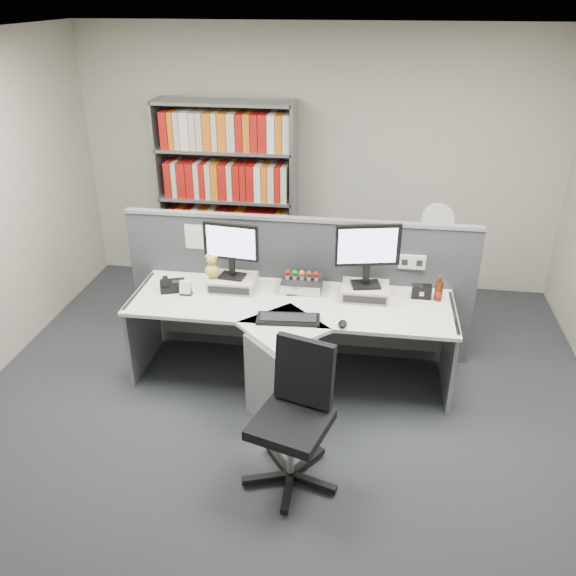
% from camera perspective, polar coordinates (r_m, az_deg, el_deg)
% --- Properties ---
extents(ground, '(5.50, 5.50, 0.00)m').
position_cam_1_polar(ground, '(4.54, -1.24, -14.16)').
color(ground, '#303439').
rests_on(ground, ground).
extents(room_shell, '(5.04, 5.54, 2.72)m').
position_cam_1_polar(room_shell, '(3.63, -1.52, 7.74)').
color(room_shell, '#ADAB9B').
rests_on(room_shell, ground).
extents(partition, '(3.00, 0.08, 1.27)m').
position_cam_1_polar(partition, '(5.22, 1.02, 0.26)').
color(partition, '#3F4247').
rests_on(partition, ground).
extents(desk, '(2.60, 1.20, 0.72)m').
position_cam_1_polar(desk, '(4.74, -0.10, -5.31)').
color(desk, white).
rests_on(desk, ground).
extents(monitor_riser_left, '(0.38, 0.31, 0.10)m').
position_cam_1_polar(monitor_riser_left, '(5.01, -5.29, 0.52)').
color(monitor_riser_left, beige).
rests_on(monitor_riser_left, desk).
extents(monitor_riser_right, '(0.38, 0.31, 0.10)m').
position_cam_1_polar(monitor_riser_right, '(4.88, 7.36, -0.32)').
color(monitor_riser_right, beige).
rests_on(monitor_riser_right, desk).
extents(monitor_left, '(0.46, 0.17, 0.47)m').
position_cam_1_polar(monitor_left, '(4.87, -5.45, 4.01)').
color(monitor_left, black).
rests_on(monitor_left, monitor_riser_left).
extents(monitor_right, '(0.51, 0.21, 0.52)m').
position_cam_1_polar(monitor_right, '(4.73, 7.61, 3.59)').
color(monitor_right, black).
rests_on(monitor_right, monitor_riser_right).
extents(desktop_pc, '(0.33, 0.30, 0.09)m').
position_cam_1_polar(desktop_pc, '(4.99, 1.34, 0.42)').
color(desktop_pc, black).
rests_on(desktop_pc, desk).
extents(figurines, '(0.29, 0.05, 0.09)m').
position_cam_1_polar(figurines, '(4.93, 1.33, 1.33)').
color(figurines, beige).
rests_on(figurines, desktop_pc).
extents(keyboard, '(0.49, 0.22, 0.03)m').
position_cam_1_polar(keyboard, '(4.52, 0.02, -2.96)').
color(keyboard, black).
rests_on(keyboard, desk).
extents(mouse, '(0.07, 0.11, 0.04)m').
position_cam_1_polar(mouse, '(4.46, 5.23, -3.42)').
color(mouse, black).
rests_on(mouse, desk).
extents(desk_phone, '(0.26, 0.25, 0.09)m').
position_cam_1_polar(desk_phone, '(5.07, -11.00, 0.25)').
color(desk_phone, black).
rests_on(desk_phone, desk).
extents(desk_calendar, '(0.10, 0.07, 0.12)m').
position_cam_1_polar(desk_calendar, '(4.95, -9.72, -0.07)').
color(desk_calendar, black).
rests_on(desk_calendar, desk).
extents(plush_toy, '(0.12, 0.12, 0.20)m').
position_cam_1_polar(plush_toy, '(4.97, -7.27, 1.92)').
color(plush_toy, gold).
rests_on(plush_toy, monitor_riser_left).
extents(speaker, '(0.16, 0.09, 0.11)m').
position_cam_1_polar(speaker, '(4.95, 12.60, -0.32)').
color(speaker, black).
rests_on(speaker, desk).
extents(cola_bottle, '(0.07, 0.07, 0.22)m').
position_cam_1_polar(cola_bottle, '(4.93, 14.17, -0.28)').
color(cola_bottle, '#3F190A').
rests_on(cola_bottle, desk).
extents(shelving_unit, '(1.41, 0.40, 2.00)m').
position_cam_1_polar(shelving_unit, '(6.34, -5.73, 8.22)').
color(shelving_unit, gray).
rests_on(shelving_unit, ground).
extents(filing_cabinet, '(0.45, 0.61, 0.70)m').
position_cam_1_polar(filing_cabinet, '(6.01, 13.32, 0.09)').
color(filing_cabinet, gray).
rests_on(filing_cabinet, ground).
extents(desk_fan, '(0.30, 0.18, 0.51)m').
position_cam_1_polar(desk_fan, '(5.75, 14.01, 6.05)').
color(desk_fan, white).
rests_on(desk_fan, filing_cabinet).
extents(office_chair, '(0.64, 0.64, 0.97)m').
position_cam_1_polar(office_chair, '(3.95, 0.73, -11.72)').
color(office_chair, silver).
rests_on(office_chair, ground).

